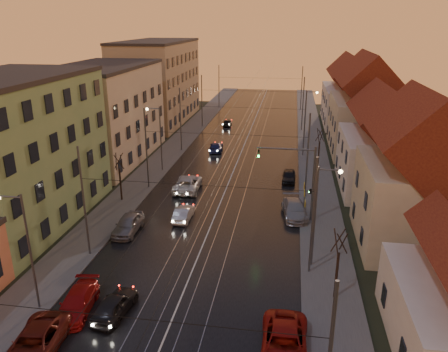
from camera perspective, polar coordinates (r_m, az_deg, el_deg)
The scene contains 44 objects.
ground at distance 27.25m, azimuth -8.09°, elevation -20.93°, with size 160.00×160.00×0.00m, color black.
road at distance 62.58m, azimuth 2.33°, elevation 3.25°, with size 16.00×120.00×0.04m, color black.
sidewalk_left at distance 64.41m, azimuth -6.56°, elevation 3.66°, with size 4.00×120.00×0.15m, color #4C4C4C.
sidewalk_right at distance 62.30m, azimuth 11.51°, elevation 2.84°, with size 4.00×120.00×0.15m, color #4C4C4C.
tram_rail_0 at distance 62.85m, azimuth 0.33°, elevation 3.37°, with size 0.06×120.00×0.03m, color gray.
tram_rail_1 at distance 62.66m, azimuth 1.63°, elevation 3.31°, with size 0.06×120.00×0.03m, color gray.
tram_rail_2 at distance 62.50m, azimuth 3.03°, elevation 3.25°, with size 0.06×120.00×0.03m, color gray.
tram_rail_3 at distance 62.38m, azimuth 4.34°, elevation 3.19°, with size 0.06×120.00×0.03m, color gray.
apartment_left_1 at distance 42.93m, azimuth -25.91°, elevation 2.58°, with size 10.00×18.00×13.00m, color #6A955F.
apartment_left_2 at distance 60.01m, azimuth -15.28°, elevation 7.75°, with size 10.00×20.00×12.00m, color beige.
apartment_left_3 at distance 82.05m, azimuth -8.60°, elevation 11.95°, with size 10.00×24.00×14.00m, color tan.
house_right_1 at distance 38.18m, azimuth 23.97°, elevation -0.75°, with size 8.67×10.20×10.80m.
house_right_2 at distance 50.49m, azimuth 20.32°, elevation 3.46°, with size 9.18×12.24×9.20m.
house_right_3 at distance 64.62m, azimuth 18.03°, elevation 8.11°, with size 9.18×14.28×11.50m.
house_right_4 at distance 82.31m, azimuth 16.16°, elevation 10.06°, with size 9.18×16.32×10.00m.
catenary_pole_l_1 at distance 35.05m, azimuth -17.82°, elevation -3.38°, with size 0.16×0.16×9.00m, color #595B60.
catenary_pole_r_1 at distance 31.60m, azimuth 11.53°, elevation -5.36°, with size 0.16×0.16×9.00m, color #595B60.
catenary_pole_l_2 at distance 48.10m, azimuth -10.09°, elevation 3.46°, with size 0.16×0.16×9.00m, color #595B60.
catenary_pole_r_2 at distance 45.65m, azimuth 10.85°, elevation 2.54°, with size 0.16×0.16×9.00m, color #595B60.
catenary_pole_l_3 at distance 62.04m, azimuth -5.70°, elevation 7.30°, with size 0.16×0.16×9.00m, color #595B60.
catenary_pole_r_3 at distance 60.16m, azimuth 10.49°, elevation 6.68°, with size 0.16×0.16×9.00m, color #595B60.
catenary_pole_l_4 at distance 76.39m, azimuth -2.91°, elevation 9.69°, with size 0.16×0.16×9.00m, color #595B60.
catenary_pole_r_4 at distance 74.87m, azimuth 10.27°, elevation 9.20°, with size 0.16×0.16×9.00m, color #595B60.
catenary_pole_l_5 at distance 93.87m, azimuth -0.66°, elevation 11.57°, with size 0.16×0.16×9.00m, color #595B60.
catenary_pole_r_5 at distance 92.64m, azimuth 10.10°, elevation 11.17°, with size 0.16×0.16×9.00m, color #595B60.
street_lamp_0 at distance 29.69m, azimuth -24.66°, elevation -7.75°, with size 1.75×0.32×8.00m.
street_lamp_1 at distance 32.39m, azimuth 12.41°, elevation -4.04°, with size 1.75×0.32×8.00m.
street_lamp_2 at distance 53.66m, azimuth -8.61°, elevation 5.65°, with size 1.75×0.32×8.00m.
street_lamp_3 at distance 66.95m, azimuth 10.83°, elevation 8.29°, with size 1.75×0.32×8.00m.
traffic_light_mast at distance 39.89m, azimuth 10.21°, elevation 0.22°, with size 5.30×0.32×7.20m.
bare_tree_0 at distance 45.70m, azimuth -13.41°, elevation -0.29°, with size 1.09×1.09×5.11m.
bare_tree_1 at distance 30.02m, azimuth 14.60°, elevation -11.38°, with size 1.09×1.09×5.11m.
bare_tree_2 at distance 55.90m, azimuth 12.31°, elevation 3.44°, with size 1.09×1.09×5.11m.
driving_car_0 at distance 29.56m, azimuth -14.11°, elevation -16.00°, with size 1.66×4.14×1.41m, color black.
driving_car_1 at distance 41.13m, azimuth -5.30°, elevation -4.87°, with size 1.36×3.90×1.29m, color #AAABB0.
driving_car_2 at distance 48.08m, azimuth -4.76°, elevation -0.98°, with size 2.58×5.59×1.55m, color #BBBBBB.
driving_car_3 at distance 62.46m, azimuth -1.05°, elevation 3.82°, with size 1.77×4.35×1.26m, color navy.
driving_car_4 at distance 77.89m, azimuth 0.45°, elevation 6.99°, with size 1.45×3.59×1.22m, color black.
parked_left_1 at distance 27.91m, azimuth -23.51°, elevation -19.52°, with size 2.48×5.37×1.49m, color #57150E.
parked_left_2 at distance 30.48m, azimuth -18.63°, elevation -15.37°, with size 1.88×4.63×1.34m, color maroon.
parked_left_3 at distance 39.46m, azimuth -12.43°, elevation -6.18°, with size 1.83×4.54×1.55m, color gray.
parked_right_0 at distance 26.00m, azimuth 7.87°, elevation -20.99°, with size 2.60×5.64×1.57m, color maroon.
parked_right_1 at distance 42.08m, azimuth 9.18°, elevation -4.30°, with size 2.10×5.17×1.50m, color #9C9BA0.
parked_right_2 at distance 51.11m, azimuth 8.47°, elevation -0.03°, with size 1.50×3.73×1.27m, color black.
Camera 1 is at (6.68, -19.68, 17.63)m, focal length 35.00 mm.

